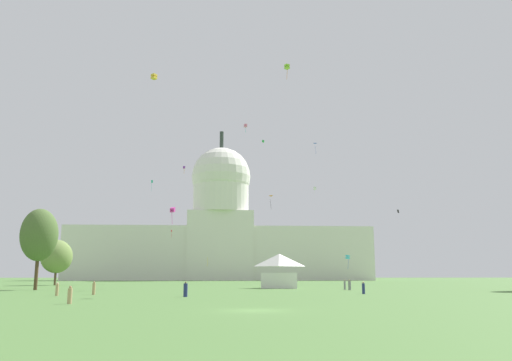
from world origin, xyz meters
TOP-DOWN VIEW (x-y plane):
  - ground_plane at (0.00, 0.00)m, footprint 800.00×800.00m
  - capitol_building at (-3.76, 197.39)m, footprint 135.96×27.06m
  - event_tent at (8.38, 61.64)m, footprint 7.78×6.56m
  - tree_west_far at (-34.22, 53.00)m, footprint 8.53×8.43m
  - tree_west_mid at (-43.17, 91.96)m, footprint 10.19×10.29m
  - person_grey_front_right at (18.83, 52.18)m, footprint 0.44×0.44m
  - person_tan_front_center at (-19.16, 30.98)m, footprint 0.45×0.45m
  - person_navy_mid_center at (16.59, 31.67)m, footprint 0.53×0.53m
  - person_tan_edge_west at (-16.12, 9.60)m, footprint 0.54×0.54m
  - person_navy_near_tree_east at (-6.82, 23.80)m, footprint 0.68×0.68m
  - person_tan_lawn_far_right at (-22.84, 27.75)m, footprint 0.43×0.43m
  - person_grey_deep_crowd at (19.01, 49.37)m, footprint 0.67×0.67m
  - kite_turquoise_high at (-31.17, 166.53)m, footprint 0.66×0.50m
  - kite_blue_high at (31.99, 150.77)m, footprint 1.37×0.77m
  - kite_white_high at (33.26, 159.94)m, footprint 1.16×1.18m
  - kite_green_high at (11.81, 145.50)m, footprint 0.91×0.87m
  - kite_pink_high at (4.29, 122.06)m, footprint 1.14×1.16m
  - kite_cyan_low at (37.58, 127.22)m, footprint 1.43×1.42m
  - kite_yellow_low at (-8.74, 172.12)m, footprint 0.30×1.06m
  - kite_magenta_low at (-12.69, 65.37)m, footprint 1.08×1.13m
  - kite_gold_mid at (-12.03, 28.08)m, footprint 0.89×0.89m
  - kite_lime_high at (11.24, 68.97)m, footprint 1.23×1.23m
  - kite_red_mid at (-23.33, 171.83)m, footprint 0.37×0.78m
  - kite_orange_mid at (13.14, 128.17)m, footprint 1.45×1.30m
  - kite_black_low at (35.91, 72.18)m, footprint 0.56×0.49m
  - kite_violet_mid at (-14.22, 111.27)m, footprint 0.74×0.71m

SIDE VIEW (x-z plane):
  - ground_plane at x=0.00m, z-range 0.00..0.00m
  - person_tan_edge_west at x=-16.12m, z-range -0.07..1.52m
  - person_tan_lawn_far_right at x=-22.84m, z-range -0.06..1.55m
  - person_navy_mid_center at x=16.59m, z-range -0.07..1.59m
  - person_tan_front_center at x=-19.16m, z-range -0.07..1.66m
  - person_navy_near_tree_east at x=-6.82m, z-range -0.08..1.67m
  - person_grey_front_right at x=18.83m, z-range -0.06..1.66m
  - person_grey_deep_crowd at x=19.01m, z-range -0.08..1.68m
  - event_tent at x=8.38m, z-range 0.04..6.57m
  - tree_west_mid at x=-43.17m, z-range 1.44..12.44m
  - kite_cyan_low at x=37.58m, z-range 5.87..10.34m
  - kite_yellow_low at x=-8.74m, z-range 6.53..10.15m
  - tree_west_far at x=-34.22m, z-range 2.37..16.25m
  - kite_magenta_low at x=-12.69m, z-range 13.62..17.09m
  - kite_black_low at x=35.91m, z-range 15.92..16.67m
  - kite_red_mid at x=-23.33m, z-range 17.78..21.19m
  - capitol_building at x=-3.76m, z-range -13.17..55.64m
  - kite_orange_mid at x=13.14m, z-range 25.11..29.11m
  - kite_gold_mid at x=-12.03m, z-range 28.54..29.21m
  - kite_violet_mid at x=-14.22m, z-range 32.46..34.76m
  - kite_white_high at x=33.26m, z-range 34.31..37.70m
  - kite_turquoise_high at x=-31.17m, z-range 36.34..40.73m
  - kite_lime_high at x=11.24m, z-range 46.27..49.69m
  - kite_pink_high at x=4.29m, z-range 48.35..51.35m
  - kite_green_high at x=11.81m, z-range 50.40..51.37m
  - kite_blue_high at x=31.99m, z-range 48.91..53.12m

